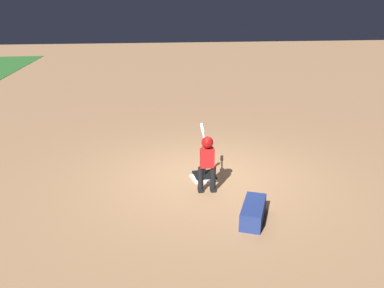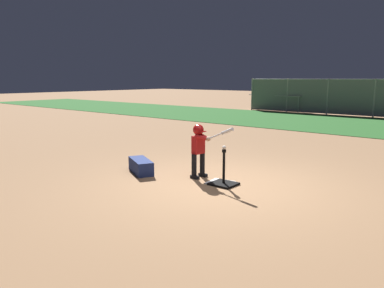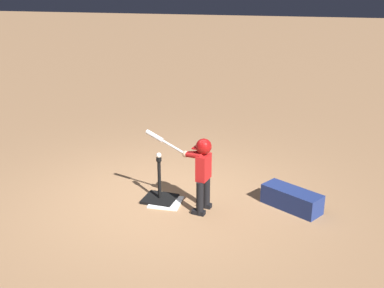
% 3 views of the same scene
% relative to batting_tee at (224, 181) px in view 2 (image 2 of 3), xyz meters
% --- Properties ---
extents(ground_plane, '(90.00, 90.00, 0.00)m').
position_rel_batting_tee_xyz_m(ground_plane, '(-0.01, -0.07, -0.08)').
color(ground_plane, '#99704C').
extents(grass_outfield_strip, '(56.00, 6.84, 0.02)m').
position_rel_batting_tee_xyz_m(grass_outfield_strip, '(-0.01, 10.92, -0.07)').
color(grass_outfield_strip, '#286026').
rests_on(grass_outfield_strip, ground_plane).
extents(home_plate, '(0.48, 0.48, 0.02)m').
position_rel_batting_tee_xyz_m(home_plate, '(-0.12, 0.05, -0.07)').
color(home_plate, white).
rests_on(home_plate, ground_plane).
extents(batting_tee, '(0.46, 0.41, 0.66)m').
position_rel_batting_tee_xyz_m(batting_tee, '(0.00, 0.00, 0.00)').
color(batting_tee, black).
rests_on(batting_tee, ground_plane).
extents(batter_child, '(0.97, 0.34, 1.07)m').
position_rel_batting_tee_xyz_m(batter_child, '(-0.66, 0.12, 0.58)').
color(batter_child, black).
rests_on(batter_child, ground_plane).
extents(baseball, '(0.07, 0.07, 0.07)m').
position_rel_batting_tee_xyz_m(baseball, '(-0.00, -0.00, 0.62)').
color(baseball, white).
rests_on(baseball, batting_tee).
extents(bleachers_left_center, '(3.79, 2.25, 0.96)m').
position_rel_batting_tee_xyz_m(bleachers_left_center, '(-6.65, 15.66, 0.38)').
color(bleachers_left_center, '#93969E').
rests_on(bleachers_left_center, ground_plane).
extents(equipment_bag, '(0.89, 0.67, 0.28)m').
position_rel_batting_tee_xyz_m(equipment_bag, '(-1.84, -0.35, 0.06)').
color(equipment_bag, navy).
rests_on(equipment_bag, ground_plane).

